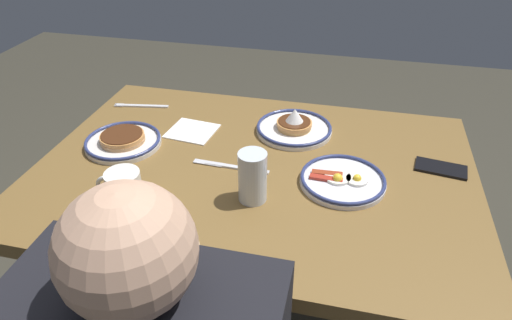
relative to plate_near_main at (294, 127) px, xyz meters
name	(u,v)px	position (x,y,z in m)	size (l,w,h in m)	color
dining_table	(254,188)	(0.08, 0.23, -0.10)	(1.28, 0.90, 0.74)	brown
plate_near_main	(294,127)	(0.00, 0.00, 0.00)	(0.25, 0.25, 0.08)	white
plate_center_pancakes	(343,180)	(-0.18, 0.26, -0.01)	(0.24, 0.24, 0.04)	white
plate_far_companion	(123,141)	(0.51, 0.21, 0.00)	(0.24, 0.24, 0.04)	silver
coffee_mug	(123,188)	(0.37, 0.47, 0.03)	(0.12, 0.09, 0.10)	white
drinking_glass	(253,179)	(0.05, 0.38, 0.05)	(0.08, 0.08, 0.14)	silver
cell_phone	(441,168)	(-0.45, 0.12, -0.01)	(0.14, 0.07, 0.01)	black
paper_napkin	(192,131)	(0.33, 0.08, -0.02)	(0.15, 0.14, 0.00)	white
fork_near	(141,106)	(0.58, -0.06, -0.02)	(0.20, 0.05, 0.01)	silver
butter_knife	(231,166)	(0.15, 0.25, -0.02)	(0.23, 0.03, 0.01)	silver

